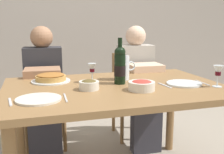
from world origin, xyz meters
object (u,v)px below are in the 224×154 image
object	(u,v)px
olive_bowl	(89,84)
wine_glass_left_diner	(218,72)
wine_glass_right_diner	(92,69)
chair_left	(45,94)
dinner_plate_right_setting	(39,99)
baked_tart	(51,78)
dinner_plate_left_setting	(184,84)
dining_table	(116,99)
chair_right	(131,89)
diner_left	(44,88)
diner_right	(139,82)
salad_bowl	(142,85)
water_pitcher	(122,69)
wine_bottle	(120,65)

from	to	relation	value
olive_bowl	wine_glass_left_diner	bearing A→B (deg)	-11.25
wine_glass_right_diner	chair_left	xyz separation A→B (m)	(-0.32, 0.76, -0.36)
wine_glass_right_diner	dinner_plate_right_setting	bearing A→B (deg)	-136.59
baked_tart	dinner_plate_left_setting	distance (m)	0.96
dining_table	chair_right	size ratio (longest dim) A/B	1.72
olive_bowl	diner_left	distance (m)	0.80
wine_glass_right_diner	dinner_plate_left_setting	xyz separation A→B (m)	(0.61, -0.25, -0.09)
dinner_plate_right_setting	diner_left	size ratio (longest dim) A/B	0.22
olive_bowl	wine_glass_right_diner	xyz separation A→B (m)	(0.07, 0.21, 0.06)
diner_right	chair_right	bearing A→B (deg)	-89.57
wine_glass_right_diner	diner_left	bearing A→B (deg)	122.00
salad_bowl	wine_glass_right_diner	bearing A→B (deg)	128.17
dining_table	wine_glass_left_diner	world-z (taller)	wine_glass_left_diner
wine_glass_left_diner	dinner_plate_right_setting	bearing A→B (deg)	179.52
water_pitcher	chair_left	size ratio (longest dim) A/B	0.21
dinner_plate_right_setting	diner_right	bearing A→B (deg)	42.25
baked_tart	diner_right	bearing A→B (deg)	24.77
wine_glass_right_diner	dinner_plate_right_setting	xyz separation A→B (m)	(-0.39, -0.37, -0.09)
chair_left	diner_right	distance (m)	0.93
wine_glass_left_diner	chair_left	xyz separation A→B (m)	(-1.10, 1.14, -0.37)
wine_glass_left_diner	diner_left	size ratio (longest dim) A/B	0.13
diner_left	diner_right	distance (m)	0.90
dining_table	wine_glass_left_diner	xyz separation A→B (m)	(0.65, -0.22, 0.20)
salad_bowl	diner_left	bearing A→B (deg)	124.46
dinner_plate_left_setting	diner_right	bearing A→B (deg)	92.39
wine_bottle	dinner_plate_left_setting	xyz separation A→B (m)	(0.43, -0.15, -0.13)
wine_glass_left_diner	chair_right	xyz separation A→B (m)	(-0.20, 1.12, -0.37)
wine_glass_left_diner	wine_bottle	bearing A→B (deg)	155.05
wine_glass_right_diner	wine_bottle	bearing A→B (deg)	-28.47
salad_bowl	chair_left	size ratio (longest dim) A/B	0.20
dining_table	salad_bowl	bearing A→B (deg)	-53.44
dinner_plate_right_setting	chair_right	world-z (taller)	chair_right
chair_left	baked_tart	bearing A→B (deg)	95.95
baked_tart	chair_right	world-z (taller)	chair_right
chair_left	chair_right	size ratio (longest dim) A/B	1.00
dining_table	water_pitcher	size ratio (longest dim) A/B	8.16
dining_table	dinner_plate_left_setting	bearing A→B (deg)	-11.41
baked_tart	dining_table	bearing A→B (deg)	-32.35
salad_bowl	wine_glass_left_diner	world-z (taller)	wine_glass_left_diner
dinner_plate_left_setting	chair_right	xyz separation A→B (m)	(-0.02, 0.99, -0.27)
wine_glass_right_diner	baked_tart	bearing A→B (deg)	159.25
chair_left	dinner_plate_right_setting	bearing A→B (deg)	89.80
wine_glass_right_diner	dinner_plate_left_setting	size ratio (longest dim) A/B	0.57
wine_glass_left_diner	diner_right	distance (m)	0.94
dinner_plate_right_setting	diner_right	world-z (taller)	diner_right
wine_bottle	salad_bowl	world-z (taller)	wine_bottle
wine_glass_right_diner	diner_right	xyz separation A→B (m)	(0.57, 0.51, -0.24)
baked_tart	diner_right	xyz separation A→B (m)	(0.86, 0.40, -0.17)
wine_glass_right_diner	wine_glass_left_diner	bearing A→B (deg)	-25.77
chair_left	diner_left	distance (m)	0.26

